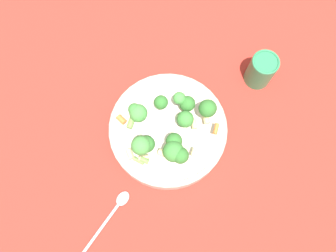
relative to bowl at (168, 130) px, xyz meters
name	(u,v)px	position (x,y,z in m)	size (l,w,h in m)	color
ground_plane	(168,133)	(0.00, 0.00, -0.03)	(3.00, 3.00, 0.00)	#B72D23
bowl	(168,130)	(0.00, 0.00, 0.00)	(0.28, 0.28, 0.05)	beige
pasta_salad	(168,129)	(-0.01, 0.01, 0.06)	(0.18, 0.23, 0.08)	#8CB766
cup	(261,70)	(0.01, -0.27, 0.02)	(0.07, 0.07, 0.09)	#2D7F51
spoon	(114,210)	(-0.10, 0.20, -0.02)	(0.08, 0.15, 0.01)	silver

